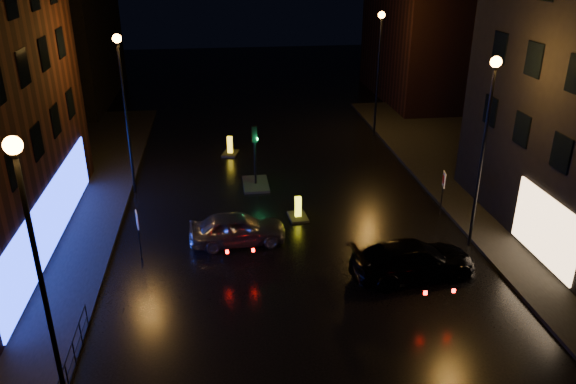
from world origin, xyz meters
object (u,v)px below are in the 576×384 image
object	(u,v)px
traffic_signal	(256,177)
road_sign_right	(444,183)
bollard_near	(298,213)
bollard_far	(230,150)
road_sign_left	(138,224)
dark_sedan	(413,260)
silver_hatchback	(238,228)

from	to	relation	value
traffic_signal	road_sign_right	bearing A→B (deg)	-29.18
bollard_near	bollard_far	size ratio (longest dim) A/B	0.88
bollard_near	road_sign_right	bearing A→B (deg)	-9.07
bollard_far	road_sign_left	xyz separation A→B (m)	(-4.23, -12.59, 1.39)
bollard_near	bollard_far	xyz separation A→B (m)	(-2.99, 9.61, 0.01)
dark_sedan	road_sign_left	size ratio (longest dim) A/B	2.34
bollard_far	road_sign_right	bearing A→B (deg)	-30.45
bollard_far	dark_sedan	bearing A→B (deg)	-51.27
silver_hatchback	road_sign_right	size ratio (longest dim) A/B	1.88
bollard_near	traffic_signal	bearing A→B (deg)	107.45
dark_sedan	road_sign_right	xyz separation A→B (m)	(3.24, 5.26, 0.97)
silver_hatchback	road_sign_left	xyz separation A→B (m)	(-4.18, -0.82, 0.92)
silver_hatchback	bollard_near	xyz separation A→B (m)	(3.05, 2.16, -0.48)
dark_sedan	bollard_near	size ratio (longest dim) A/B	3.80
traffic_signal	road_sign_left	size ratio (longest dim) A/B	1.57
dark_sedan	road_sign_left	bearing A→B (deg)	68.93
traffic_signal	silver_hatchback	xyz separation A→B (m)	(-1.29, -6.52, 0.23)
bollard_far	silver_hatchback	bearing A→B (deg)	-75.39
traffic_signal	bollard_near	world-z (taller)	traffic_signal
silver_hatchback	bollard_far	size ratio (longest dim) A/B	2.78
silver_hatchback	road_sign_left	world-z (taller)	road_sign_left
road_sign_right	road_sign_left	bearing A→B (deg)	22.71
dark_sedan	bollard_far	world-z (taller)	dark_sedan
bollard_near	bollard_far	world-z (taller)	bollard_far
traffic_signal	dark_sedan	distance (m)	11.62
road_sign_right	traffic_signal	bearing A→B (deg)	-16.02
traffic_signal	bollard_near	bearing A→B (deg)	-68.07
traffic_signal	road_sign_right	xyz separation A→B (m)	(8.83, -4.93, 1.21)
road_sign_left	road_sign_right	size ratio (longest dim) A/B	0.96
dark_sedan	road_sign_right	bearing A→B (deg)	-38.22
silver_hatchback	road_sign_right	bearing A→B (deg)	-83.90
bollard_near	road_sign_right	world-z (taller)	road_sign_right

